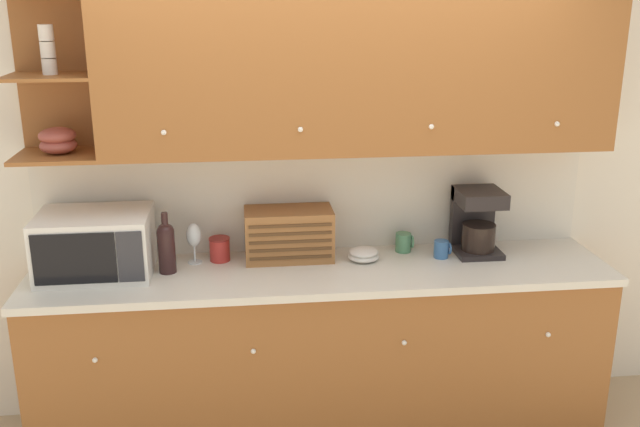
{
  "coord_description": "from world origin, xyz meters",
  "views": [
    {
      "loc": [
        -0.42,
        -3.77,
        2.34
      ],
      "look_at": [
        0.0,
        -0.22,
        1.22
      ],
      "focal_mm": 40.0,
      "sensor_mm": 36.0,
      "label": 1
    }
  ],
  "objects_px": {
    "coffee_maker": "(477,220)",
    "storage_canister": "(220,249)",
    "microwave": "(95,244)",
    "mug": "(442,249)",
    "bread_box": "(289,234)",
    "mug_blue_second": "(404,242)",
    "wine_bottle": "(166,245)",
    "wine_glass": "(194,236)",
    "bowl_stack_on_counter": "(363,254)"
  },
  "relations": [
    {
      "from": "microwave",
      "to": "mug",
      "type": "height_order",
      "value": "microwave"
    },
    {
      "from": "bowl_stack_on_counter",
      "to": "mug_blue_second",
      "type": "height_order",
      "value": "mug_blue_second"
    },
    {
      "from": "microwave",
      "to": "bowl_stack_on_counter",
      "type": "bearing_deg",
      "value": 1.12
    },
    {
      "from": "bowl_stack_on_counter",
      "to": "microwave",
      "type": "bearing_deg",
      "value": -178.88
    },
    {
      "from": "storage_canister",
      "to": "coffee_maker",
      "type": "distance_m",
      "value": 1.41
    },
    {
      "from": "wine_bottle",
      "to": "mug_blue_second",
      "type": "bearing_deg",
      "value": 7.12
    },
    {
      "from": "storage_canister",
      "to": "bread_box",
      "type": "xyz_separation_m",
      "value": [
        0.37,
        -0.01,
        0.07
      ]
    },
    {
      "from": "storage_canister",
      "to": "bread_box",
      "type": "distance_m",
      "value": 0.38
    },
    {
      "from": "storage_canister",
      "to": "bowl_stack_on_counter",
      "type": "bearing_deg",
      "value": -6.49
    },
    {
      "from": "bread_box",
      "to": "bowl_stack_on_counter",
      "type": "distance_m",
      "value": 0.42
    },
    {
      "from": "wine_bottle",
      "to": "wine_glass",
      "type": "xyz_separation_m",
      "value": [
        0.13,
        0.12,
        0.0
      ]
    },
    {
      "from": "mug",
      "to": "coffee_maker",
      "type": "bearing_deg",
      "value": 17.41
    },
    {
      "from": "microwave",
      "to": "wine_bottle",
      "type": "relative_size",
      "value": 1.74
    },
    {
      "from": "wine_bottle",
      "to": "mug_blue_second",
      "type": "relative_size",
      "value": 3.03
    },
    {
      "from": "storage_canister",
      "to": "coffee_maker",
      "type": "bearing_deg",
      "value": -1.25
    },
    {
      "from": "bread_box",
      "to": "coffee_maker",
      "type": "relative_size",
      "value": 1.3
    },
    {
      "from": "wine_bottle",
      "to": "bread_box",
      "type": "height_order",
      "value": "wine_bottle"
    },
    {
      "from": "wine_bottle",
      "to": "mug_blue_second",
      "type": "height_order",
      "value": "wine_bottle"
    },
    {
      "from": "bowl_stack_on_counter",
      "to": "storage_canister",
      "type": "bearing_deg",
      "value": 173.51
    },
    {
      "from": "bread_box",
      "to": "storage_canister",
      "type": "bearing_deg",
      "value": 178.92
    },
    {
      "from": "microwave",
      "to": "storage_canister",
      "type": "distance_m",
      "value": 0.64
    },
    {
      "from": "wine_bottle",
      "to": "bread_box",
      "type": "bearing_deg",
      "value": 11.66
    },
    {
      "from": "mug_blue_second",
      "to": "mug",
      "type": "height_order",
      "value": "mug_blue_second"
    },
    {
      "from": "storage_canister",
      "to": "mug",
      "type": "xyz_separation_m",
      "value": [
        1.2,
        -0.1,
        -0.02
      ]
    },
    {
      "from": "coffee_maker",
      "to": "wine_glass",
      "type": "bearing_deg",
      "value": 179.59
    },
    {
      "from": "wine_glass",
      "to": "bread_box",
      "type": "xyz_separation_m",
      "value": [
        0.5,
        0.01,
        -0.01
      ]
    },
    {
      "from": "bowl_stack_on_counter",
      "to": "wine_glass",
      "type": "bearing_deg",
      "value": 175.7
    },
    {
      "from": "microwave",
      "to": "storage_canister",
      "type": "height_order",
      "value": "microwave"
    },
    {
      "from": "bowl_stack_on_counter",
      "to": "mug_blue_second",
      "type": "bearing_deg",
      "value": 23.74
    },
    {
      "from": "mug_blue_second",
      "to": "mug",
      "type": "xyz_separation_m",
      "value": [
        0.18,
        -0.12,
        -0.01
      ]
    },
    {
      "from": "wine_bottle",
      "to": "coffee_maker",
      "type": "bearing_deg",
      "value": 3.69
    },
    {
      "from": "wine_bottle",
      "to": "coffee_maker",
      "type": "relative_size",
      "value": 0.89
    },
    {
      "from": "wine_bottle",
      "to": "coffee_maker",
      "type": "xyz_separation_m",
      "value": [
        1.67,
        0.11,
        0.04
      ]
    },
    {
      "from": "microwave",
      "to": "mug",
      "type": "relative_size",
      "value": 5.86
    },
    {
      "from": "mug",
      "to": "bowl_stack_on_counter",
      "type": "bearing_deg",
      "value": 178.85
    },
    {
      "from": "microwave",
      "to": "bowl_stack_on_counter",
      "type": "relative_size",
      "value": 3.32
    },
    {
      "from": "coffee_maker",
      "to": "wine_bottle",
      "type": "bearing_deg",
      "value": -176.31
    },
    {
      "from": "wine_glass",
      "to": "mug_blue_second",
      "type": "bearing_deg",
      "value": 2.04
    },
    {
      "from": "mug_blue_second",
      "to": "coffee_maker",
      "type": "bearing_deg",
      "value": -7.54
    },
    {
      "from": "storage_canister",
      "to": "wine_glass",
      "type": "bearing_deg",
      "value": -171.54
    },
    {
      "from": "coffee_maker",
      "to": "mug_blue_second",
      "type": "bearing_deg",
      "value": 172.46
    },
    {
      "from": "mug_blue_second",
      "to": "microwave",
      "type": "bearing_deg",
      "value": -175.26
    },
    {
      "from": "storage_canister",
      "to": "microwave",
      "type": "bearing_deg",
      "value": -169.54
    },
    {
      "from": "microwave",
      "to": "mug_blue_second",
      "type": "height_order",
      "value": "microwave"
    },
    {
      "from": "coffee_maker",
      "to": "storage_canister",
      "type": "bearing_deg",
      "value": 178.75
    },
    {
      "from": "wine_bottle",
      "to": "wine_glass",
      "type": "distance_m",
      "value": 0.18
    },
    {
      "from": "wine_bottle",
      "to": "bowl_stack_on_counter",
      "type": "bearing_deg",
      "value": 2.84
    },
    {
      "from": "mug",
      "to": "coffee_maker",
      "type": "distance_m",
      "value": 0.26
    },
    {
      "from": "mug_blue_second",
      "to": "wine_bottle",
      "type": "bearing_deg",
      "value": -172.88
    },
    {
      "from": "wine_bottle",
      "to": "bread_box",
      "type": "distance_m",
      "value": 0.65
    }
  ]
}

